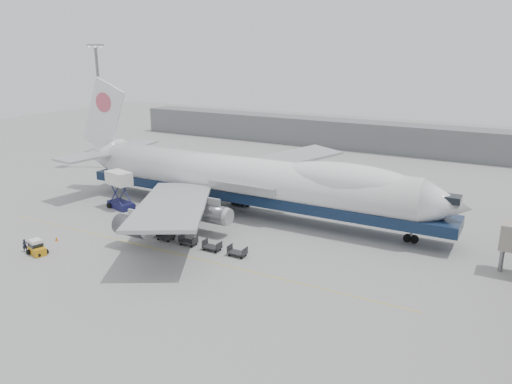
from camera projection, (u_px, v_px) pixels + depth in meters
The scene contains 14 objects.
ground at pixel (203, 238), 67.65m from camera, with size 260.00×260.00×0.00m, color gray.
apron_line at pixel (176, 254), 62.60m from camera, with size 60.00×0.15×0.01m, color gold.
hangar at pixel (324, 132), 130.15m from camera, with size 110.00×8.00×7.00m, color slate.
floodlight_mast at pixel (100, 100), 103.26m from camera, with size 2.40×2.40×25.43m.
airliner at pixel (251, 179), 75.86m from camera, with size 67.00×55.30×19.98m.
catering_truck at pixel (120, 188), 79.33m from camera, with size 5.11×4.04×6.03m.
baggage_tug at pixel (37, 248), 62.28m from camera, with size 2.84×2.05×1.87m.
ground_worker at pixel (25, 246), 62.96m from camera, with size 0.61×0.40×1.68m, color black.
traffic_cone at pixel (56, 239), 66.71m from camera, with size 0.38×0.38×0.57m.
dolly_0 at pixel (144, 231), 68.65m from camera, with size 2.30×1.35×1.30m.
dolly_1 at pixel (166, 236), 66.91m from camera, with size 2.30×1.35×1.30m.
dolly_2 at pixel (188, 241), 65.18m from camera, with size 2.30×1.35×1.30m.
dolly_3 at pixel (212, 247), 63.45m from camera, with size 2.30×1.35×1.30m.
dolly_4 at pixel (237, 252), 61.72m from camera, with size 2.30×1.35×1.30m.
Camera 1 is at (36.72, -51.89, 25.01)m, focal length 35.00 mm.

